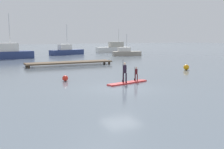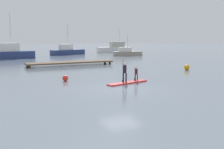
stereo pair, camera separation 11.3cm
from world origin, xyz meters
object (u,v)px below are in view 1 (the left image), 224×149
Objects in this scene: fishing_boat_green_midground at (126,52)px; motor_boat_small_navy at (113,48)px; paddler_adult at (125,71)px; paddler_child_solo at (136,73)px; fishing_boat_white_large at (6,53)px; mooring_buoy_far at (65,78)px; paddleboard_near at (128,83)px; trawler_grey_distant at (67,51)px; mooring_buoy_near at (186,67)px.

motor_boat_small_navy is at bearing 75.57° from fishing_boat_green_midground.
paddler_child_solo is at bearing 12.86° from paddler_adult.
fishing_boat_white_large is 18.11× the size of mooring_buoy_far.
fishing_boat_white_large reaches higher than mooring_buoy_far.
paddler_adult is at bearing -78.64° from fishing_boat_white_large.
fishing_boat_white_large is 25.71m from mooring_buoy_far.
fishing_boat_green_midground is (14.94, 26.28, 0.56)m from paddleboard_near.
paddler_adult is at bearing -120.10° from fishing_boat_green_midground.
fishing_boat_white_large is at bearing -155.28° from trawler_grey_distant.
paddler_adult is 2.88× the size of mooring_buoy_near.
fishing_boat_green_midground is at bearing 50.68° from mooring_buoy_far.
mooring_buoy_near is at bearing -103.26° from fishing_boat_green_midground.
paddler_child_solo is 5.72m from mooring_buoy_far.
motor_boat_small_navy is at bearing 57.31° from mooring_buoy_far.
paddler_child_solo is (1.20, 0.27, -0.26)m from paddler_adult.
paddleboard_near is 0.50× the size of trawler_grey_distant.
motor_boat_small_navy reaches higher than paddleboard_near.
paddler_child_solo is at bearing -30.90° from mooring_buoy_far.
fishing_boat_green_midground is 9.36× the size of mooring_buoy_near.
fishing_boat_green_midground reaches higher than paddler_child_solo.
paddler_adult is 3.66× the size of mooring_buoy_far.
paddler_child_solo is 9.77m from mooring_buoy_near.
mooring_buoy_near is (15.87, -24.49, -0.68)m from fishing_boat_white_large.
mooring_buoy_far is at bearing -85.31° from fishing_boat_white_large.
paddler_child_solo is 0.20× the size of fishing_boat_green_midground.
fishing_boat_green_midground reaches higher than paddleboard_near.
paddleboard_near is at bearing -115.58° from motor_boat_small_navy.
fishing_boat_white_large reaches higher than trawler_grey_distant.
paddler_adult is 0.23× the size of trawler_grey_distant.
fishing_boat_white_large is 1.52× the size of fishing_boat_green_midground.
trawler_grey_distant reaches higher than paddler_child_solo.
paddleboard_near is 29.41m from fishing_boat_white_large.
motor_boat_small_navy reaches higher than fishing_boat_green_midground.
mooring_buoy_near is (-5.19, -22.02, -0.31)m from fishing_boat_green_midground.
fishing_boat_green_midground is (21.06, -2.47, -0.37)m from fishing_boat_white_large.
fishing_boat_white_large is (-6.99, 28.54, 0.26)m from paddler_child_solo.
motor_boat_small_navy is at bearing 64.05° from paddler_adult.
trawler_grey_distant is (4.78, 33.96, 0.02)m from paddler_child_solo.
paddleboard_near is 40.98m from motor_boat_small_navy.
fishing_boat_white_large reaches higher than mooring_buoy_near.
trawler_grey_distant is at bearing 80.62° from paddleboard_near.
paddler_adult is 1.56× the size of paddler_child_solo.
paddler_child_solo is 2.35× the size of mooring_buoy_far.
paddleboard_near is 0.67× the size of fishing_boat_green_midground.
fishing_boat_green_midground is 0.72× the size of motor_boat_small_navy.
paddler_adult is at bearing -99.91° from trawler_grey_distant.
fishing_boat_white_large reaches higher than paddler_adult.
paddler_adult is 4.94m from mooring_buoy_far.
trawler_grey_distant is at bearing 81.99° from paddler_child_solo.
trawler_grey_distant is (5.98, 34.23, -0.24)m from paddler_adult.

